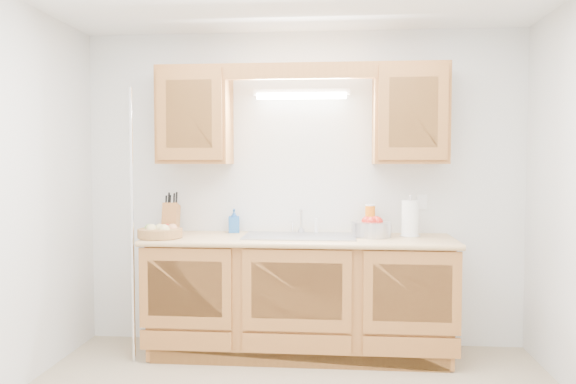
# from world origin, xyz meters

# --- Properties ---
(room) EXTENTS (3.52, 3.50, 2.50)m
(room) POSITION_xyz_m (0.00, 0.00, 1.25)
(room) COLOR tan
(room) RESTS_ON ground
(base_cabinets) EXTENTS (2.20, 0.60, 0.86)m
(base_cabinets) POSITION_xyz_m (0.00, 1.20, 0.44)
(base_cabinets) COLOR #A66930
(base_cabinets) RESTS_ON ground
(countertop) EXTENTS (2.30, 0.63, 0.04)m
(countertop) POSITION_xyz_m (0.00, 1.19, 0.88)
(countertop) COLOR #DDB474
(countertop) RESTS_ON base_cabinets
(upper_cabinet_left) EXTENTS (0.55, 0.33, 0.75)m
(upper_cabinet_left) POSITION_xyz_m (-0.83, 1.33, 1.83)
(upper_cabinet_left) COLOR #A66930
(upper_cabinet_left) RESTS_ON room
(upper_cabinet_right) EXTENTS (0.55, 0.33, 0.75)m
(upper_cabinet_right) POSITION_xyz_m (0.83, 1.33, 1.83)
(upper_cabinet_right) COLOR #A66930
(upper_cabinet_right) RESTS_ON room
(valance) EXTENTS (2.20, 0.05, 0.12)m
(valance) POSITION_xyz_m (0.00, 1.19, 2.14)
(valance) COLOR #A66930
(valance) RESTS_ON room
(fluorescent_fixture) EXTENTS (0.76, 0.08, 0.08)m
(fluorescent_fixture) POSITION_xyz_m (0.00, 1.42, 2.00)
(fluorescent_fixture) COLOR white
(fluorescent_fixture) RESTS_ON room
(sink) EXTENTS (0.84, 0.46, 0.36)m
(sink) POSITION_xyz_m (0.00, 1.21, 0.83)
(sink) COLOR #9E9EA3
(sink) RESTS_ON countertop
(wire_shelf_pole) EXTENTS (0.03, 0.03, 2.00)m
(wire_shelf_pole) POSITION_xyz_m (-1.20, 0.94, 1.00)
(wire_shelf_pole) COLOR silver
(wire_shelf_pole) RESTS_ON ground
(outlet_plate) EXTENTS (0.08, 0.01, 0.12)m
(outlet_plate) POSITION_xyz_m (0.95, 1.49, 1.15)
(outlet_plate) COLOR white
(outlet_plate) RESTS_ON room
(fruit_basket) EXTENTS (0.35, 0.35, 0.10)m
(fruit_basket) POSITION_xyz_m (-1.03, 1.05, 0.95)
(fruit_basket) COLOR #AD7E45
(fruit_basket) RESTS_ON countertop
(knife_block) EXTENTS (0.13, 0.20, 0.34)m
(knife_block) POSITION_xyz_m (-1.03, 1.33, 1.02)
(knife_block) COLOR #A66930
(knife_block) RESTS_ON countertop
(orange_canister) EXTENTS (0.08, 0.08, 0.23)m
(orange_canister) POSITION_xyz_m (0.54, 1.40, 1.02)
(orange_canister) COLOR orange
(orange_canister) RESTS_ON countertop
(soap_bottle) EXTENTS (0.10, 0.10, 0.19)m
(soap_bottle) POSITION_xyz_m (-0.54, 1.42, 0.99)
(soap_bottle) COLOR #225CAB
(soap_bottle) RESTS_ON countertop
(sponge) EXTENTS (0.14, 0.11, 0.02)m
(sponge) POSITION_xyz_m (0.54, 1.44, 0.91)
(sponge) COLOR #CC333F
(sponge) RESTS_ON countertop
(paper_towel) EXTENTS (0.16, 0.16, 0.32)m
(paper_towel) POSITION_xyz_m (0.83, 1.27, 1.03)
(paper_towel) COLOR silver
(paper_towel) RESTS_ON countertop
(apple_bowl) EXTENTS (0.35, 0.35, 0.16)m
(apple_bowl) POSITION_xyz_m (0.54, 1.25, 0.97)
(apple_bowl) COLOR silver
(apple_bowl) RESTS_ON countertop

